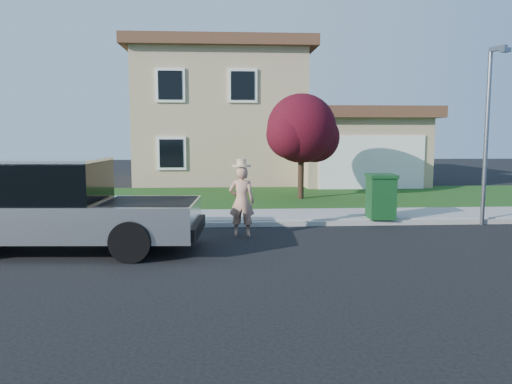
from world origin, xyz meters
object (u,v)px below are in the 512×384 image
(woman, at_px, (242,200))
(ornamental_tree, at_px, (302,132))
(street_lamp, at_px, (488,125))
(pickup_truck, at_px, (57,209))
(trash_bin, at_px, (381,196))

(woman, relative_size, ornamental_tree, 0.49)
(woman, xyz_separation_m, street_lamp, (6.55, 1.10, 1.78))
(woman, distance_m, street_lamp, 6.87)
(pickup_truck, bearing_deg, woman, 21.99)
(street_lamp, bearing_deg, ornamental_tree, 111.12)
(woman, bearing_deg, trash_bin, -150.25)
(trash_bin, relative_size, street_lamp, 0.26)
(woman, xyz_separation_m, trash_bin, (3.84, 1.49, -0.11))
(woman, bearing_deg, ornamental_tree, -102.61)
(pickup_truck, xyz_separation_m, woman, (3.85, 1.29, -0.02))
(ornamental_tree, distance_m, street_lamp, 6.62)
(ornamental_tree, bearing_deg, pickup_truck, -129.67)
(pickup_truck, xyz_separation_m, street_lamp, (10.40, 2.39, 1.76))
(pickup_truck, xyz_separation_m, ornamental_tree, (6.27, 7.56, 1.63))
(ornamental_tree, distance_m, trash_bin, 5.29)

